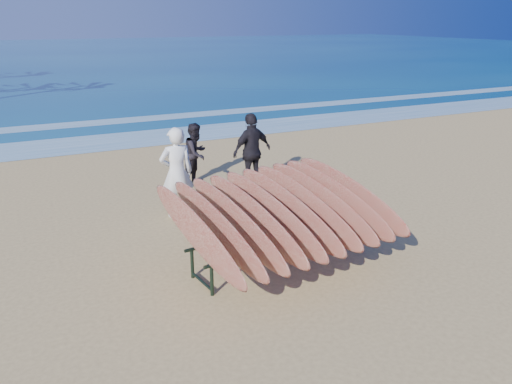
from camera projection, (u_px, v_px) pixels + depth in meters
ground at (276, 257)px, 8.72m from camera, size 120.00×120.00×0.00m
ocean at (47, 55)px, 55.58m from camera, size 160.00×160.00×0.00m
foam_near at (142, 138)px, 17.24m from camera, size 160.00×160.00×0.00m
foam_far at (122, 121)px, 20.22m from camera, size 160.00×160.00×0.00m
surfboard_rack at (280, 212)px, 8.23m from camera, size 3.56×3.40×1.52m
person_white at (177, 173)px, 10.23m from camera, size 0.72×0.49×1.89m
person_dark_a at (196, 153)px, 12.38m from camera, size 0.94×0.92×1.53m
person_dark_b at (252, 151)px, 11.97m from camera, size 1.15×0.67×1.84m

